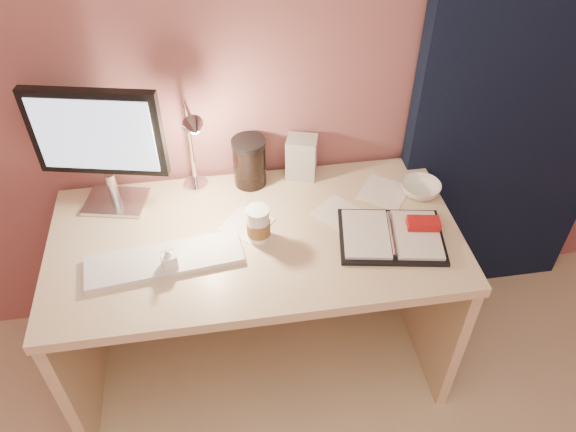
{
  "coord_description": "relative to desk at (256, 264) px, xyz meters",
  "views": [
    {
      "loc": [
        -0.1,
        0.01,
        2.07
      ],
      "look_at": [
        0.11,
        1.33,
        0.85
      ],
      "focal_mm": 35.0,
      "sensor_mm": 36.0,
      "label": 1
    }
  ],
  "objects": [
    {
      "name": "room",
      "position": [
        0.95,
        0.24,
        0.63
      ],
      "size": [
        3.5,
        3.5,
        3.5
      ],
      "color": "#C6B28E",
      "rests_on": "ground"
    },
    {
      "name": "desk",
      "position": [
        0.0,
        0.0,
        0.0
      ],
      "size": [
        1.4,
        0.7,
        0.73
      ],
      "color": "#CCB690",
      "rests_on": "ground"
    },
    {
      "name": "monitor",
      "position": [
        -0.48,
        0.17,
        0.51
      ],
      "size": [
        0.44,
        0.2,
        0.47
      ],
      "rotation": [
        0.0,
        0.0,
        -0.22
      ],
      "color": "silver",
      "rests_on": "desk"
    },
    {
      "name": "keyboard",
      "position": [
        -0.3,
        -0.15,
        0.24
      ],
      "size": [
        0.52,
        0.2,
        0.02
      ],
      "primitive_type": "cube",
      "rotation": [
        0.0,
        0.0,
        0.11
      ],
      "color": "white",
      "rests_on": "desk"
    },
    {
      "name": "planner",
      "position": [
        0.46,
        -0.16,
        0.24
      ],
      "size": [
        0.39,
        0.32,
        0.05
      ],
      "rotation": [
        0.0,
        0.0,
        -0.18
      ],
      "color": "black",
      "rests_on": "desk"
    },
    {
      "name": "paper_a",
      "position": [
        0.3,
        -0.01,
        0.23
      ],
      "size": [
        0.2,
        0.2,
        0.0
      ],
      "primitive_type": "cube",
      "rotation": [
        0.0,
        0.0,
        0.68
      ],
      "color": "silver",
      "rests_on": "desk"
    },
    {
      "name": "paper_b",
      "position": [
        0.5,
        0.08,
        0.23
      ],
      "size": [
        0.22,
        0.22,
        0.0
      ],
      "primitive_type": "cube",
      "rotation": [
        0.0,
        0.0,
        -0.63
      ],
      "color": "silver",
      "rests_on": "desk"
    },
    {
      "name": "paper_c",
      "position": [
        -0.02,
        -0.02,
        0.23
      ],
      "size": [
        0.21,
        0.21,
        0.0
      ],
      "primitive_type": "cube",
      "rotation": [
        0.0,
        0.0,
        0.89
      ],
      "color": "silver",
      "rests_on": "desk"
    },
    {
      "name": "coffee_cup",
      "position": [
        0.01,
        -0.09,
        0.29
      ],
      "size": [
        0.08,
        0.08,
        0.13
      ],
      "color": "white",
      "rests_on": "desk"
    },
    {
      "name": "bowl",
      "position": [
        0.63,
        0.05,
        0.25
      ],
      "size": [
        0.18,
        0.18,
        0.05
      ],
      "primitive_type": "imported",
      "rotation": [
        0.0,
        0.0,
        0.32
      ],
      "color": "white",
      "rests_on": "desk"
    },
    {
      "name": "lotion_bottle",
      "position": [
        -0.28,
        -0.19,
        0.28
      ],
      "size": [
        0.06,
        0.06,
        0.1
      ],
      "primitive_type": "imported",
      "rotation": [
        0.0,
        0.0,
        0.26
      ],
      "color": "white",
      "rests_on": "desk"
    },
    {
      "name": "dark_jar",
      "position": [
        0.01,
        0.22,
        0.31
      ],
      "size": [
        0.12,
        0.12,
        0.17
      ],
      "primitive_type": "cylinder",
      "color": "black",
      "rests_on": "desk"
    },
    {
      "name": "product_box",
      "position": [
        0.21,
        0.23,
        0.31
      ],
      "size": [
        0.13,
        0.12,
        0.17
      ],
      "primitive_type": "cube",
      "rotation": [
        0.0,
        0.0,
        -0.3
      ],
      "color": "#AFAFAB",
      "rests_on": "desk"
    },
    {
      "name": "desk_lamp",
      "position": [
        -0.21,
        0.13,
        0.47
      ],
      "size": [
        0.11,
        0.24,
        0.39
      ],
      "rotation": [
        0.0,
        0.0,
        0.17
      ],
      "color": "silver",
      "rests_on": "desk"
    }
  ]
}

